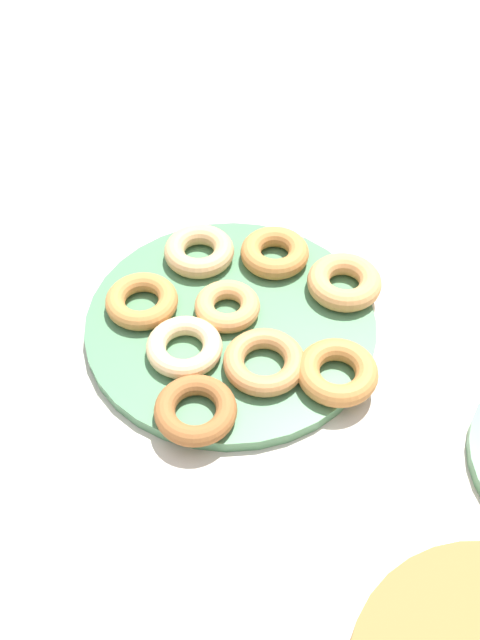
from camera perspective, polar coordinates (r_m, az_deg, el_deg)
The scene contains 11 objects.
ground_plane at distance 0.86m, azimuth -0.73°, elevation -0.60°, with size 2.40×2.40×0.00m, color beige.
donut_plate at distance 0.85m, azimuth -0.74°, elevation -0.27°, with size 0.34×0.34×0.02m, color #4C7F56.
donut_0 at distance 0.91m, azimuth -3.40°, elevation 5.33°, with size 0.09×0.09×0.03m, color tan.
donut_1 at distance 0.85m, azimuth -1.13°, elevation 1.04°, with size 0.08×0.08×0.02m, color tan.
donut_2 at distance 0.81m, azimuth -4.37°, elevation -2.12°, with size 0.08×0.08×0.02m, color #EABC84.
donut_3 at distance 0.76m, azimuth -3.49°, elevation -7.02°, with size 0.09×0.09×0.02m, color #995B2D.
donut_4 at distance 0.86m, azimuth -7.68°, elevation 1.48°, with size 0.09×0.09×0.02m, color #BC7A3D.
donut_5 at distance 0.88m, azimuth 8.14°, elevation 2.95°, with size 0.09×0.09×0.03m, color tan.
donut_6 at distance 0.79m, azimuth 7.61°, elevation -4.06°, with size 0.09×0.09×0.03m, color #BC7A3D.
donut_7 at distance 0.91m, azimuth 2.72°, elevation 5.27°, with size 0.09×0.09×0.03m, color #BC7A3D.
donut_8 at distance 0.79m, azimuth 1.90°, elevation -3.29°, with size 0.09×0.09×0.02m, color #C6844C.
Camera 1 is at (0.20, 0.53, 0.65)m, focal length 41.00 mm.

